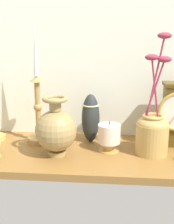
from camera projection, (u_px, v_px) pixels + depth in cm
name	position (u px, v px, depth cm)	size (l,w,h in cm)	color
ground_plane	(84.00, 154.00, 104.29)	(100.00, 36.00, 2.40)	olive
back_wall	(89.00, 52.00, 113.01)	(120.00, 2.00, 65.00)	white
candlestick_tall_center	(38.00, 105.00, 108.48)	(8.54, 8.54, 44.06)	#B48A4B
brass_vase_bulbous	(56.00, 130.00, 98.53)	(13.77, 13.77, 19.89)	#A0854F
brass_vase_jar	(152.00, 130.00, 99.86)	(10.89, 10.89, 39.77)	tan
pillar_candle_near_clock	(109.00, 136.00, 102.73)	(7.67, 7.67, 10.68)	tan
tall_ceramic_vase	(91.00, 118.00, 110.29)	(6.56, 6.56, 18.06)	#292E2D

